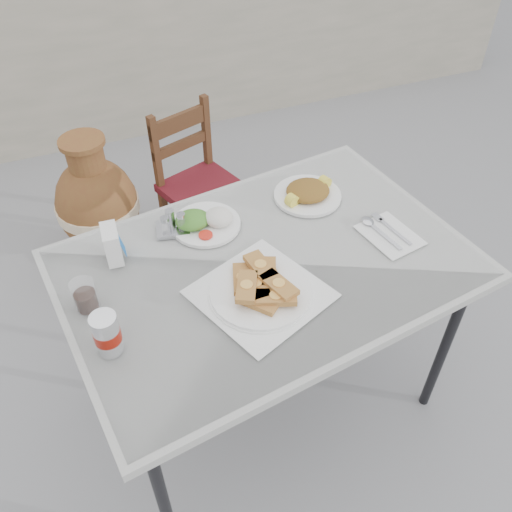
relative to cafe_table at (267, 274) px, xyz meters
name	(u,v)px	position (x,y,z in m)	size (l,w,h in m)	color
ground	(280,386)	(0.08, 0.02, -0.79)	(80.00, 80.00, 0.00)	slate
cafe_table	(267,274)	(0.00, 0.00, 0.00)	(1.51, 1.13, 0.85)	black
pide_plate	(260,287)	(-0.08, -0.13, 0.09)	(0.49, 0.49, 0.08)	white
salad_rice_plate	(205,221)	(-0.14, 0.26, 0.08)	(0.26, 0.26, 0.06)	white
salad_chopped_plate	(308,193)	(0.29, 0.28, 0.08)	(0.27, 0.27, 0.06)	white
soda_can	(107,334)	(-0.57, -0.17, 0.13)	(0.08, 0.08, 0.14)	silver
cola_glass	(85,297)	(-0.61, 0.02, 0.11)	(0.08, 0.08, 0.11)	white
napkin_holder	(112,244)	(-0.48, 0.21, 0.12)	(0.07, 0.11, 0.13)	white
condiment_caddy	(173,225)	(-0.26, 0.28, 0.09)	(0.14, 0.12, 0.09)	#B9B9C0
cutlery_napkin	(386,232)	(0.46, -0.02, 0.06)	(0.20, 0.25, 0.02)	white
chair	(199,184)	(0.05, 1.07, -0.35)	(0.48, 0.48, 0.85)	#3E2610
terracotta_urn	(98,206)	(-0.48, 1.19, -0.43)	(0.44, 0.44, 0.76)	brown
back_wall	(140,49)	(0.08, 2.52, -0.19)	(6.00, 0.25, 1.20)	#A19686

